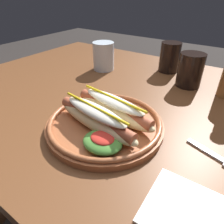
# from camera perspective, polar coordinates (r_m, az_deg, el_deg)

# --- Properties ---
(ground_plane) EXTENTS (8.00, 8.00, 0.00)m
(ground_plane) POSITION_cam_1_polar(r_m,az_deg,el_deg) (1.19, 2.45, -28.70)
(ground_plane) COLOR #2D2826
(dining_table) EXTENTS (1.23, 0.88, 0.74)m
(dining_table) POSITION_cam_1_polar(r_m,az_deg,el_deg) (0.70, 3.65, -2.55)
(dining_table) COLOR brown
(dining_table) RESTS_ON ground_plane
(hot_dog_plate) EXTENTS (0.28, 0.28, 0.08)m
(hot_dog_plate) POSITION_cam_1_polar(r_m,az_deg,el_deg) (0.48, -2.05, -2.27)
(hot_dog_plate) COLOR #9E5633
(hot_dog_plate) RESTS_ON dining_table
(fork) EXTENTS (0.12, 0.05, 0.00)m
(fork) POSITION_cam_1_polar(r_m,az_deg,el_deg) (0.47, 28.13, -11.53)
(fork) COLOR silver
(fork) RESTS_ON dining_table
(soda_cup) EXTENTS (0.08, 0.08, 0.11)m
(soda_cup) POSITION_cam_1_polar(r_m,az_deg,el_deg) (0.74, 21.42, 11.06)
(soda_cup) COLOR black
(soda_cup) RESTS_ON dining_table
(water_cup) EXTENTS (0.09, 0.09, 0.11)m
(water_cup) POSITION_cam_1_polar(r_m,az_deg,el_deg) (0.84, -2.45, 15.63)
(water_cup) COLOR silver
(water_cup) RESTS_ON dining_table
(extra_cup) EXTENTS (0.08, 0.08, 0.11)m
(extra_cup) POSITION_cam_1_polar(r_m,az_deg,el_deg) (0.85, 16.12, 14.76)
(extra_cup) COLOR black
(extra_cup) RESTS_ON dining_table
(napkin) EXTENTS (0.13, 0.12, 0.00)m
(napkin) POSITION_cam_1_polar(r_m,az_deg,el_deg) (0.36, 20.90, -25.06)
(napkin) COLOR white
(napkin) RESTS_ON dining_table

